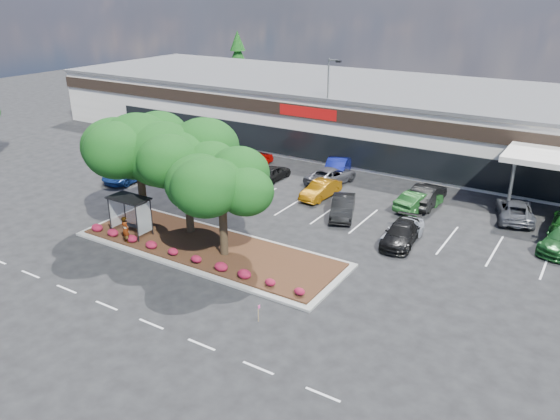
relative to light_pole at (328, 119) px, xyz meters
The scene contains 27 objects.
ground 24.89m from the light_pole, 80.51° to the right, with size 160.00×160.00×0.00m, color black.
retail_store 10.62m from the light_pole, 67.13° to the left, with size 80.40×25.20×6.25m.
landscape_island 20.71m from the light_pole, 84.22° to the right, with size 18.00×6.00×0.26m.
lane_markings 14.93m from the light_pole, 74.17° to the right, with size 33.12×20.06×0.01m.
shrub_row 22.69m from the light_pole, 84.77° to the right, with size 17.00×0.80×0.50m, color maroon, non-canonical shape.
bus_shelter 21.60m from the light_pole, 99.26° to the right, with size 2.75×1.55×2.59m.
island_tree_west 20.07m from the light_pole, 101.38° to the right, with size 7.20×7.20×7.89m, color #0E3710, non-canonical shape.
island_tree_mid 18.99m from the light_pole, 91.39° to the right, with size 6.60×6.60×7.32m, color #0E3710, non-canonical shape.
island_tree_east 20.80m from the light_pole, 80.19° to the right, with size 5.80×5.80×6.50m, color #0E3710, non-canonical shape.
conifer_north_west 33.92m from the light_pole, 139.95° to the left, with size 4.40×4.40×10.00m, color #0E3710.
person_waiting 22.87m from the light_pole, 97.17° to the right, with size 0.65×0.43×1.78m, color #594C47.
light_pole is the anchor object (origin of this frame).
survey_stake 27.08m from the light_pole, 69.82° to the right, with size 0.07×0.14×0.96m.
car_0 18.26m from the light_pole, 133.33° to the right, with size 2.43×5.26×1.46m, color navy.
car_1 13.42m from the light_pole, 104.12° to the right, with size 1.90×4.66×1.35m, color maroon.
car_2 11.52m from the light_pole, 103.23° to the right, with size 1.91×4.76×1.62m, color #0C1654.
car_3 9.69m from the light_pole, 65.60° to the right, with size 1.47×4.20×1.39m, color #7E4904.
car_4 13.17m from the light_pole, 57.33° to the right, with size 1.57×4.49×1.48m, color black.
car_5 17.58m from the light_pole, 45.85° to the right, with size 1.65×4.09×1.39m, color silver.
car_6 17.94m from the light_pole, 46.68° to the right, with size 1.89×4.66×1.35m, color black.
car_9 7.94m from the light_pole, 139.47° to the right, with size 1.65×4.74×1.56m, color #7A0200.
car_10 7.63m from the light_pole, 105.96° to the right, with size 1.56×3.88×1.32m, color black.
car_11 6.54m from the light_pole, 58.56° to the right, with size 2.39×5.18×1.44m, color #4D4D53.
car_12 4.60m from the light_pole, 41.57° to the right, with size 1.72×4.93×1.62m, color navy.
car_13 13.35m from the light_pole, 30.33° to the right, with size 1.56×4.47×1.47m, color #1A4A1B.
car_14 12.96m from the light_pole, 25.15° to the right, with size 1.74×4.98×1.64m, color black.
car_15 18.49m from the light_pole, 14.61° to the right, with size 2.36×5.12×1.42m, color slate.
Camera 1 is at (18.33, -20.07, 15.44)m, focal length 35.00 mm.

